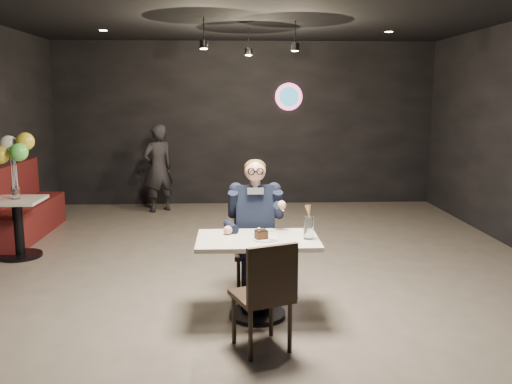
{
  "coord_description": "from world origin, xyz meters",
  "views": [
    {
      "loc": [
        -0.25,
        -5.63,
        2.02
      ],
      "look_at": [
        -0.02,
        -0.29,
        1.07
      ],
      "focal_mm": 38.0,
      "sensor_mm": 36.0,
      "label": 1
    }
  ],
  "objects_px": {
    "seated_man": "(255,227)",
    "balloon_vase": "(16,193)",
    "chair_near": "(261,294)",
    "passerby": "(158,168)",
    "sundae_glass": "(309,228)",
    "booth_bench": "(23,202)",
    "chair_far": "(255,252)",
    "main_table": "(258,278)",
    "side_table": "(18,228)"
  },
  "relations": [
    {
      "from": "seated_man",
      "to": "balloon_vase",
      "type": "distance_m",
      "value": 3.27
    },
    {
      "from": "chair_near",
      "to": "passerby",
      "type": "bearing_deg",
      "value": 84.2
    },
    {
      "from": "sundae_glass",
      "to": "booth_bench",
      "type": "relative_size",
      "value": 0.1
    },
    {
      "from": "chair_far",
      "to": "balloon_vase",
      "type": "height_order",
      "value": "chair_far"
    },
    {
      "from": "chair_far",
      "to": "seated_man",
      "type": "relative_size",
      "value": 0.64
    },
    {
      "from": "main_table",
      "to": "seated_man",
      "type": "distance_m",
      "value": 0.65
    },
    {
      "from": "sundae_glass",
      "to": "booth_bench",
      "type": "bearing_deg",
      "value": 140.25
    },
    {
      "from": "seated_man",
      "to": "main_table",
      "type": "bearing_deg",
      "value": -90.0
    },
    {
      "from": "chair_near",
      "to": "booth_bench",
      "type": "height_order",
      "value": "booth_bench"
    },
    {
      "from": "seated_man",
      "to": "passerby",
      "type": "distance_m",
      "value": 4.44
    },
    {
      "from": "main_table",
      "to": "passerby",
      "type": "distance_m",
      "value": 4.97
    },
    {
      "from": "booth_bench",
      "to": "balloon_vase",
      "type": "xyz_separation_m",
      "value": [
        0.3,
        -1.0,
        0.3
      ]
    },
    {
      "from": "chair_near",
      "to": "side_table",
      "type": "xyz_separation_m",
      "value": [
        -2.92,
        2.65,
        -0.08
      ]
    },
    {
      "from": "sundae_glass",
      "to": "balloon_vase",
      "type": "relative_size",
      "value": 1.33
    },
    {
      "from": "chair_far",
      "to": "chair_near",
      "type": "distance_m",
      "value": 1.19
    },
    {
      "from": "balloon_vase",
      "to": "passerby",
      "type": "distance_m",
      "value": 3.05
    },
    {
      "from": "passerby",
      "to": "booth_bench",
      "type": "bearing_deg",
      "value": 9.5
    },
    {
      "from": "seated_man",
      "to": "booth_bench",
      "type": "height_order",
      "value": "seated_man"
    },
    {
      "from": "seated_man",
      "to": "sundae_glass",
      "type": "bearing_deg",
      "value": -52.71
    },
    {
      "from": "chair_near",
      "to": "seated_man",
      "type": "relative_size",
      "value": 0.64
    },
    {
      "from": "chair_far",
      "to": "seated_man",
      "type": "height_order",
      "value": "seated_man"
    },
    {
      "from": "chair_near",
      "to": "sundae_glass",
      "type": "xyz_separation_m",
      "value": [
        0.46,
        0.59,
        0.39
      ]
    },
    {
      "from": "chair_far",
      "to": "passerby",
      "type": "height_order",
      "value": "passerby"
    },
    {
      "from": "side_table",
      "to": "booth_bench",
      "type": "bearing_deg",
      "value": 106.7
    },
    {
      "from": "chair_far",
      "to": "sundae_glass",
      "type": "relative_size",
      "value": 4.58
    },
    {
      "from": "sundae_glass",
      "to": "side_table",
      "type": "bearing_deg",
      "value": 148.63
    },
    {
      "from": "chair_near",
      "to": "booth_bench",
      "type": "distance_m",
      "value": 4.87
    },
    {
      "from": "sundae_glass",
      "to": "passerby",
      "type": "xyz_separation_m",
      "value": [
        -1.98,
        4.77,
        -0.08
      ]
    },
    {
      "from": "chair_far",
      "to": "side_table",
      "type": "height_order",
      "value": "chair_far"
    },
    {
      "from": "main_table",
      "to": "side_table",
      "type": "xyz_separation_m",
      "value": [
        -2.92,
        2.01,
        0.01
      ]
    },
    {
      "from": "chair_far",
      "to": "seated_man",
      "type": "bearing_deg",
      "value": -90.0
    },
    {
      "from": "main_table",
      "to": "sundae_glass",
      "type": "xyz_separation_m",
      "value": [
        0.46,
        -0.05,
        0.48
      ]
    },
    {
      "from": "side_table",
      "to": "main_table",
      "type": "bearing_deg",
      "value": -34.53
    },
    {
      "from": "sundae_glass",
      "to": "side_table",
      "type": "distance_m",
      "value": 3.98
    },
    {
      "from": "chair_near",
      "to": "chair_far",
      "type": "bearing_deg",
      "value": 68.35
    },
    {
      "from": "side_table",
      "to": "passerby",
      "type": "bearing_deg",
      "value": 62.61
    },
    {
      "from": "chair_near",
      "to": "booth_bench",
      "type": "relative_size",
      "value": 0.44
    },
    {
      "from": "main_table",
      "to": "balloon_vase",
      "type": "distance_m",
      "value": 3.58
    },
    {
      "from": "seated_man",
      "to": "passerby",
      "type": "xyz_separation_m",
      "value": [
        -1.52,
        4.17,
        0.05
      ]
    },
    {
      "from": "chair_near",
      "to": "sundae_glass",
      "type": "bearing_deg",
      "value": 30.54
    },
    {
      "from": "chair_far",
      "to": "balloon_vase",
      "type": "bearing_deg",
      "value": 153.44
    },
    {
      "from": "sundae_glass",
      "to": "chair_near",
      "type": "bearing_deg",
      "value": -127.81
    },
    {
      "from": "seated_man",
      "to": "booth_bench",
      "type": "distance_m",
      "value": 4.06
    },
    {
      "from": "booth_bench",
      "to": "passerby",
      "type": "bearing_deg",
      "value": 45.07
    },
    {
      "from": "booth_bench",
      "to": "balloon_vase",
      "type": "relative_size",
      "value": 13.8
    },
    {
      "from": "chair_far",
      "to": "booth_bench",
      "type": "bearing_deg",
      "value": 142.63
    },
    {
      "from": "side_table",
      "to": "balloon_vase",
      "type": "height_order",
      "value": "balloon_vase"
    },
    {
      "from": "chair_far",
      "to": "side_table",
      "type": "xyz_separation_m",
      "value": [
        -2.92,
        1.46,
        -0.08
      ]
    },
    {
      "from": "main_table",
      "to": "passerby",
      "type": "xyz_separation_m",
      "value": [
        -1.52,
        4.72,
        0.39
      ]
    },
    {
      "from": "chair_far",
      "to": "passerby",
      "type": "relative_size",
      "value": 0.6
    }
  ]
}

